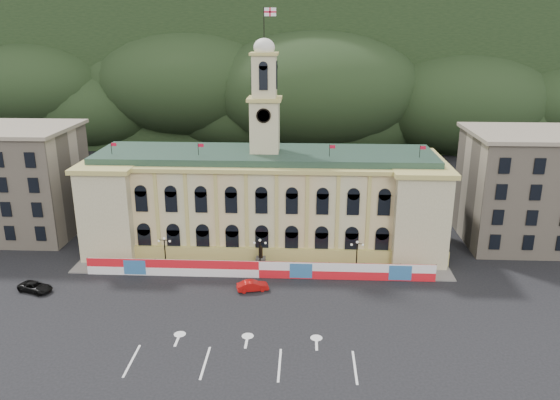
{
  "coord_description": "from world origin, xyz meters",
  "views": [
    {
      "loc": [
        6.52,
        -55.91,
        34.53
      ],
      "look_at": [
        2.86,
        18.0,
        10.79
      ],
      "focal_mm": 35.0,
      "sensor_mm": 36.0,
      "label": 1
    }
  ],
  "objects_px": {
    "statue": "(261,261)",
    "lamp_center": "(260,252)",
    "red_sedan": "(253,286)",
    "black_suv": "(35,287)"
  },
  "relations": [
    {
      "from": "statue",
      "to": "black_suv",
      "type": "distance_m",
      "value": 31.26
    },
    {
      "from": "statue",
      "to": "lamp_center",
      "type": "bearing_deg",
      "value": -90.0
    },
    {
      "from": "lamp_center",
      "to": "black_suv",
      "type": "distance_m",
      "value": 31.09
    },
    {
      "from": "statue",
      "to": "red_sedan",
      "type": "bearing_deg",
      "value": -94.21
    },
    {
      "from": "lamp_center",
      "to": "black_suv",
      "type": "relative_size",
      "value": 0.98
    },
    {
      "from": "lamp_center",
      "to": "red_sedan",
      "type": "height_order",
      "value": "lamp_center"
    },
    {
      "from": "red_sedan",
      "to": "black_suv",
      "type": "bearing_deg",
      "value": 78.59
    },
    {
      "from": "statue",
      "to": "red_sedan",
      "type": "relative_size",
      "value": 0.82
    },
    {
      "from": "statue",
      "to": "black_suv",
      "type": "height_order",
      "value": "statue"
    },
    {
      "from": "statue",
      "to": "black_suv",
      "type": "xyz_separation_m",
      "value": [
        -30.0,
        -8.78,
        -0.52
      ]
    }
  ]
}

